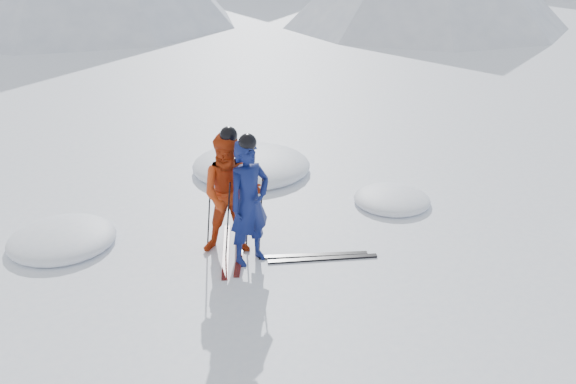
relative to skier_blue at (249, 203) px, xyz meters
name	(u,v)px	position (x,y,z in m)	size (l,w,h in m)	color
ground	(411,252)	(2.46, -0.59, -0.97)	(160.00, 160.00, 0.00)	white
skier_blue	(249,203)	(0.00, 0.00, 0.00)	(0.70, 0.46, 1.93)	#0D1853
skier_red	(231,195)	(-0.18, 0.38, 0.00)	(0.94, 0.73, 1.94)	#BB350E
pole_blue_left	(228,221)	(-0.30, 0.15, -0.32)	(0.02, 0.02, 1.29)	black
pole_blue_right	(261,213)	(0.25, 0.25, -0.32)	(0.02, 0.02, 1.29)	black
pole_red_left	(209,210)	(-0.48, 0.63, -0.32)	(0.02, 0.02, 1.29)	black
pole_red_right	(248,207)	(0.12, 0.53, -0.32)	(0.02, 0.02, 1.29)	black
ski_worn_left	(226,251)	(-0.30, 0.38, -0.95)	(0.09, 1.70, 0.03)	black
ski_worn_right	(241,248)	(-0.06, 0.38, -0.95)	(0.09, 1.70, 0.03)	black
ski_loose_a	(313,255)	(0.95, -0.21, -0.95)	(0.09, 1.70, 0.03)	black
ski_loose_b	(323,259)	(1.05, -0.36, -0.95)	(0.09, 1.70, 0.03)	black
snow_lumps	(268,193)	(1.01, 2.32, -0.97)	(10.06, 6.95, 0.54)	white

